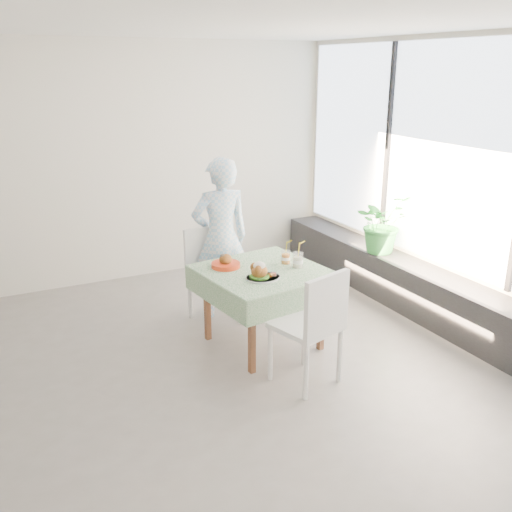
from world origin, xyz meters
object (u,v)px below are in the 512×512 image
juice_cup_orange (286,258)px  potted_plant (382,223)px  cafe_table (263,299)px  chair_far (214,294)px  main_dish (261,273)px  chair_near (307,348)px  diner (221,238)px

juice_cup_orange → potted_plant: potted_plant is taller
juice_cup_orange → potted_plant: size_ratio=0.38×
cafe_table → potted_plant: (1.77, 0.54, 0.37)m
cafe_table → juice_cup_orange: bearing=13.8°
chair_far → main_dish: chair_far is taller
chair_far → potted_plant: size_ratio=1.42×
chair_near → potted_plant: 2.25m
potted_plant → juice_cup_orange: bearing=-162.5°
cafe_table → main_dish: 0.41m
chair_near → potted_plant: potted_plant is taller
potted_plant → main_dish: bearing=-158.8°
chair_far → diner: 0.57m
diner → main_dish: size_ratio=5.28×
main_dish → diner: bearing=86.5°
cafe_table → chair_near: 0.77m
cafe_table → chair_far: size_ratio=1.23×
diner → juice_cup_orange: 0.83m
diner → potted_plant: 1.86m
diner → juice_cup_orange: (0.33, -0.76, -0.03)m
chair_near → diner: (-0.07, 1.58, 0.52)m
cafe_table → potted_plant: potted_plant is taller
chair_far → main_dish: 1.03m
chair_near → potted_plant: (1.77, 1.30, 0.53)m
chair_near → juice_cup_orange: same height
chair_near → juice_cup_orange: (0.26, 0.82, 0.49)m
main_dish → potted_plant: potted_plant is taller
chair_far → main_dish: (0.08, -0.90, 0.50)m
potted_plant → chair_near: bearing=-143.7°
cafe_table → juice_cup_orange: (0.27, 0.07, 0.34)m
chair_far → potted_plant: potted_plant is taller
diner → main_dish: diner is taller
chair_near → potted_plant: bearing=36.3°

